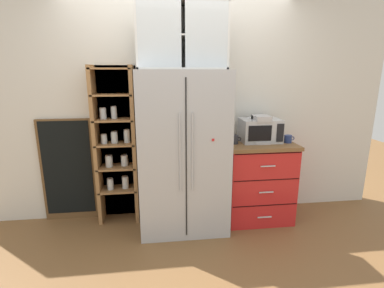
{
  "coord_description": "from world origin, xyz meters",
  "views": [
    {
      "loc": [
        -0.28,
        -2.97,
        1.7
      ],
      "look_at": [
        0.1,
        0.01,
        0.95
      ],
      "focal_mm": 26.88,
      "sensor_mm": 36.0,
      "label": 1
    }
  ],
  "objects": [
    {
      "name": "microwave",
      "position": [
        0.9,
        0.12,
        1.06
      ],
      "size": [
        0.44,
        0.33,
        0.26
      ],
      "color": "#B7BABF",
      "rests_on": "counter_cabinet"
    },
    {
      "name": "bottle_amber",
      "position": [
        0.88,
        0.06,
        1.05
      ],
      "size": [
        0.07,
        0.07,
        0.27
      ],
      "color": "brown",
      "rests_on": "counter_cabinet"
    },
    {
      "name": "bottle_clear",
      "position": [
        0.88,
        0.05,
        1.05
      ],
      "size": [
        0.07,
        0.07,
        0.28
      ],
      "color": "silver",
      "rests_on": "counter_cabinet"
    },
    {
      "name": "upper_cabinet",
      "position": [
        0.0,
        0.06,
        2.05
      ],
      "size": [
        0.9,
        0.32,
        0.64
      ],
      "color": "silver",
      "rests_on": "refrigerator"
    },
    {
      "name": "pantry_shelf_column",
      "position": [
        -0.73,
        0.28,
        0.91
      ],
      "size": [
        0.5,
        0.29,
        1.78
      ],
      "color": "brown",
      "rests_on": "ground"
    },
    {
      "name": "mug_charcoal",
      "position": [
        0.59,
        0.05,
        0.98
      ],
      "size": [
        0.11,
        0.08,
        0.1
      ],
      "color": "#2D2D33",
      "rests_on": "counter_cabinet"
    },
    {
      "name": "ground_plane",
      "position": [
        0.0,
        0.0,
        0.0
      ],
      "size": [
        10.7,
        10.7,
        0.0
      ],
      "primitive_type": "plane",
      "color": "brown"
    },
    {
      "name": "refrigerator",
      "position": [
        0.0,
        0.01,
        0.86
      ],
      "size": [
        0.93,
        0.7,
        1.73
      ],
      "color": "#B7BABF",
      "rests_on": "ground"
    },
    {
      "name": "mug_navy",
      "position": [
        1.2,
        0.02,
        0.97
      ],
      "size": [
        0.12,
        0.08,
        0.09
      ],
      "color": "navy",
      "rests_on": "counter_cabinet"
    },
    {
      "name": "wall_back_cream",
      "position": [
        0.0,
        0.4,
        1.27
      ],
      "size": [
        5.0,
        0.1,
        2.55
      ],
      "primitive_type": "cube",
      "color": "silver",
      "rests_on": "ground"
    },
    {
      "name": "counter_cabinet",
      "position": [
        0.88,
        0.07,
        0.47
      ],
      "size": [
        0.78,
        0.59,
        0.93
      ],
      "color": "red",
      "rests_on": "ground"
    },
    {
      "name": "chalkboard_menu",
      "position": [
        -1.3,
        0.33,
        0.61
      ],
      "size": [
        0.6,
        0.04,
        1.2
      ],
      "color": "brown",
      "rests_on": "ground"
    },
    {
      "name": "coffee_maker",
      "position": [
        0.88,
        0.08,
        1.08
      ],
      "size": [
        0.17,
        0.2,
        0.31
      ],
      "color": "#B7B7BC",
      "rests_on": "counter_cabinet"
    }
  ]
}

